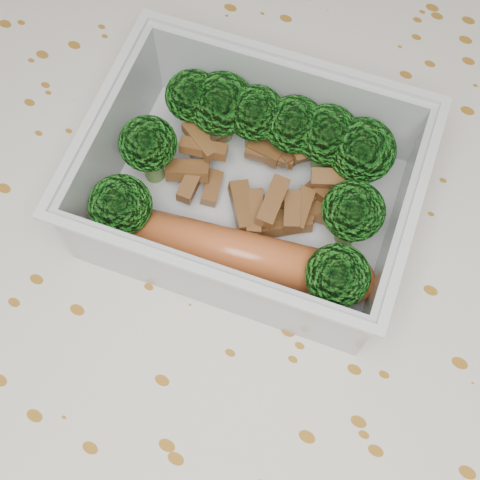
% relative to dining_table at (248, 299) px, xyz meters
% --- Properties ---
extents(ground_plane, '(4.00, 4.00, 0.00)m').
position_rel_dining_table_xyz_m(ground_plane, '(0.00, 0.00, -0.67)').
color(ground_plane, olive).
rests_on(ground_plane, ground).
extents(dining_table, '(1.40, 0.90, 0.75)m').
position_rel_dining_table_xyz_m(dining_table, '(0.00, 0.00, 0.00)').
color(dining_table, brown).
rests_on(dining_table, ground).
extents(tablecloth, '(1.46, 0.96, 0.19)m').
position_rel_dining_table_xyz_m(tablecloth, '(0.00, 0.00, 0.05)').
color(tablecloth, silver).
rests_on(tablecloth, dining_table).
extents(lunch_container, '(0.21, 0.17, 0.07)m').
position_rel_dining_table_xyz_m(lunch_container, '(-0.01, 0.03, 0.11)').
color(lunch_container, silver).
rests_on(lunch_container, tablecloth).
extents(broccoli_florets, '(0.17, 0.14, 0.05)m').
position_rel_dining_table_xyz_m(broccoli_florets, '(-0.01, 0.05, 0.13)').
color(broccoli_florets, '#608C3F').
rests_on(broccoli_florets, lunch_container).
extents(meat_pile, '(0.12, 0.08, 0.03)m').
position_rel_dining_table_xyz_m(meat_pile, '(-0.01, 0.04, 0.11)').
color(meat_pile, brown).
rests_on(meat_pile, lunch_container).
extents(sausage, '(0.16, 0.06, 0.03)m').
position_rel_dining_table_xyz_m(sausage, '(-0.01, -0.01, 0.11)').
color(sausage, '#BD582A').
rests_on(sausage, lunch_container).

